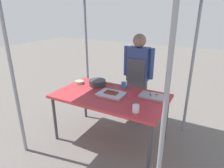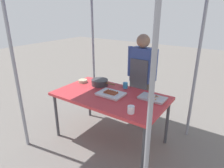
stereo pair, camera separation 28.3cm
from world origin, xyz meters
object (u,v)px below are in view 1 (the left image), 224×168
at_px(tray_grilled_sausages, 111,94).
at_px(cooking_wok, 98,83).
at_px(stall_table, 110,98).
at_px(vendor_woman, 138,73).
at_px(condiment_bowl, 79,82).
at_px(drink_cup_near_edge, 124,85).
at_px(tray_meat_skewers, 153,96).
at_px(drink_cup_by_wok, 136,109).

height_order(tray_grilled_sausages, cooking_wok, cooking_wok).
distance_m(stall_table, vendor_woman, 0.75).
relative_size(cooking_wok, condiment_bowl, 2.87).
height_order(cooking_wok, vendor_woman, vendor_woman).
bearing_deg(cooking_wok, drink_cup_near_edge, 15.79).
bearing_deg(tray_grilled_sausages, cooking_wok, 147.86).
distance_m(stall_table, drink_cup_near_edge, 0.36).
xyz_separation_m(cooking_wok, drink_cup_near_edge, (0.41, 0.12, -0.00)).
relative_size(drink_cup_near_edge, vendor_woman, 0.06).
xyz_separation_m(tray_meat_skewers, drink_cup_near_edge, (-0.51, 0.14, 0.03)).
relative_size(condiment_bowl, vendor_woman, 0.10).
bearing_deg(condiment_bowl, vendor_woman, 33.30).
distance_m(stall_table, cooking_wok, 0.44).
bearing_deg(stall_table, vendor_woman, 78.86).
bearing_deg(vendor_woman, cooking_wok, 43.58).
distance_m(drink_cup_by_wok, vendor_woman, 1.08).
relative_size(stall_table, drink_cup_by_wok, 17.64).
relative_size(drink_cup_near_edge, drink_cup_by_wok, 1.00).
bearing_deg(tray_meat_skewers, tray_grilled_sausages, -159.36).
height_order(condiment_bowl, drink_cup_by_wok, drink_cup_by_wok).
xyz_separation_m(drink_cup_near_edge, vendor_woman, (0.09, 0.36, 0.11)).
bearing_deg(stall_table, condiment_bowl, 165.76).
bearing_deg(cooking_wok, stall_table, -32.65).
height_order(drink_cup_by_wok, vendor_woman, vendor_woman).
bearing_deg(condiment_bowl, tray_meat_skewers, 1.47).
bearing_deg(drink_cup_by_wok, tray_grilled_sausages, 149.08).
bearing_deg(vendor_woman, stall_table, 78.86).
xyz_separation_m(stall_table, vendor_woman, (0.14, 0.70, 0.21)).
distance_m(tray_grilled_sausages, tray_meat_skewers, 0.59).
bearing_deg(stall_table, drink_cup_by_wok, -30.58).
bearing_deg(drink_cup_near_edge, condiment_bowl, -166.39).
relative_size(tray_meat_skewers, drink_cup_by_wok, 4.00).
bearing_deg(vendor_woman, drink_cup_by_wok, 110.21).
xyz_separation_m(condiment_bowl, drink_cup_by_wok, (1.18, -0.47, 0.02)).
distance_m(cooking_wok, vendor_woman, 0.70).
bearing_deg(stall_table, drink_cup_near_edge, 82.17).
height_order(stall_table, tray_grilled_sausages, tray_grilled_sausages).
bearing_deg(tray_grilled_sausages, drink_cup_by_wok, -30.92).
xyz_separation_m(stall_table, tray_meat_skewers, (0.56, 0.20, 0.07)).
bearing_deg(drink_cup_by_wok, stall_table, 149.42).
relative_size(stall_table, condiment_bowl, 10.82).
height_order(tray_meat_skewers, vendor_woman, vendor_woman).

